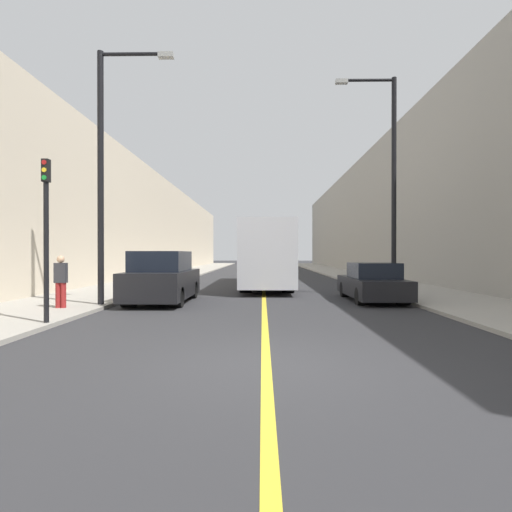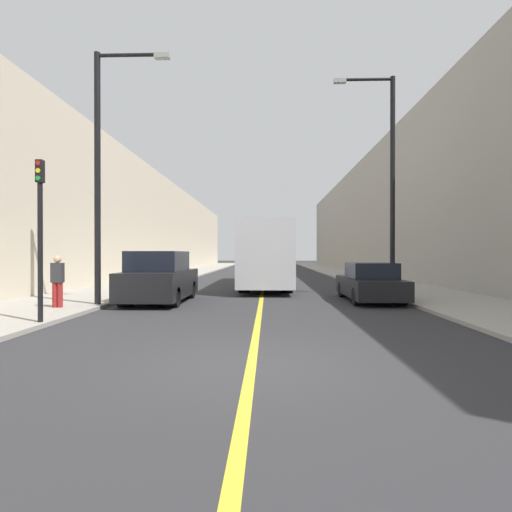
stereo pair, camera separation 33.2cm
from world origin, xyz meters
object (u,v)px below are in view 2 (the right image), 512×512
bus (266,254)px  street_lamp_left (103,162)px  street_lamp_right (388,173)px  pedestrian (57,281)px  car_right_near (370,284)px  parked_suv_left (160,279)px  traffic_light (40,233)px

bus → street_lamp_left: 10.61m
street_lamp_left → street_lamp_right: bearing=18.9°
street_lamp_right → pedestrian: 12.97m
car_right_near → street_lamp_left: (-9.26, -2.04, 4.14)m
bus → parked_suv_left: 8.27m
bus → pedestrian: bus is taller
bus → traffic_light: 13.32m
car_right_near → pedestrian: 10.75m
street_lamp_left → bus: bearing=58.4°
street_lamp_right → traffic_light: 12.94m
bus → parked_suv_left: (-3.84, -7.27, -0.89)m
car_right_near → street_lamp_right: (1.12, 1.52, 4.46)m
car_right_near → street_lamp_right: size_ratio=0.48×
street_lamp_left → traffic_light: size_ratio=2.11×
street_lamp_left → street_lamp_right: 10.97m
street_lamp_right → pedestrian: street_lamp_right is taller
car_right_near → pedestrian: (-10.34, -2.90, 0.29)m
bus → parked_suv_left: bearing=-117.8°
bus → street_lamp_left: street_lamp_left is taller
parked_suv_left → street_lamp_left: 4.43m
car_right_near → traffic_light: bearing=-149.4°
parked_suv_left → street_lamp_right: (8.89, 2.17, 4.26)m
parked_suv_left → car_right_near: 7.80m
car_right_near → street_lamp_left: street_lamp_left is taller
street_lamp_right → pedestrian: bearing=-158.9°
street_lamp_right → traffic_light: size_ratio=2.27×
traffic_light → pedestrian: 3.10m
bus → pedestrian: 11.51m
bus → street_lamp_right: street_lamp_right is taller
bus → pedestrian: bearing=-123.9°
car_right_near → parked_suv_left: bearing=-175.2°
street_lamp_right → traffic_light: street_lamp_right is taller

